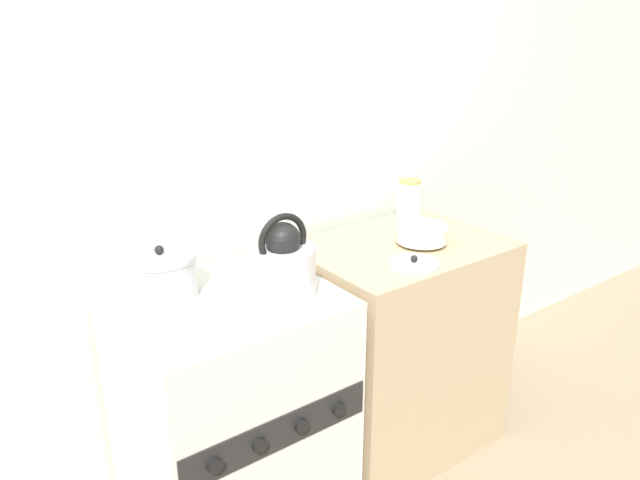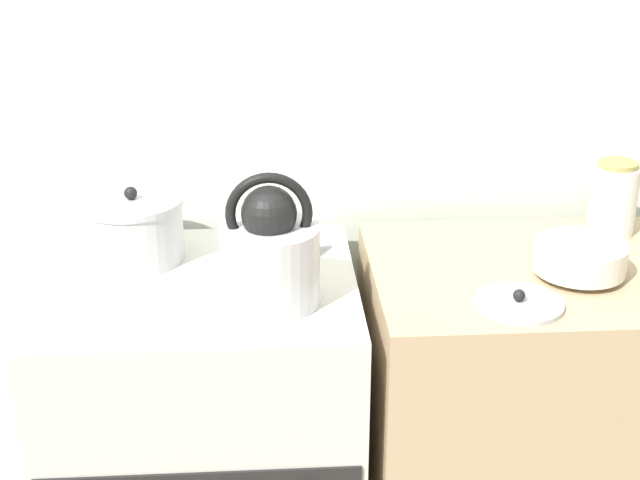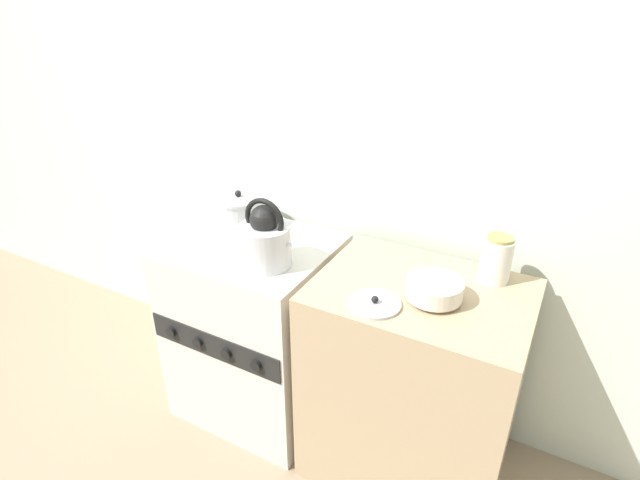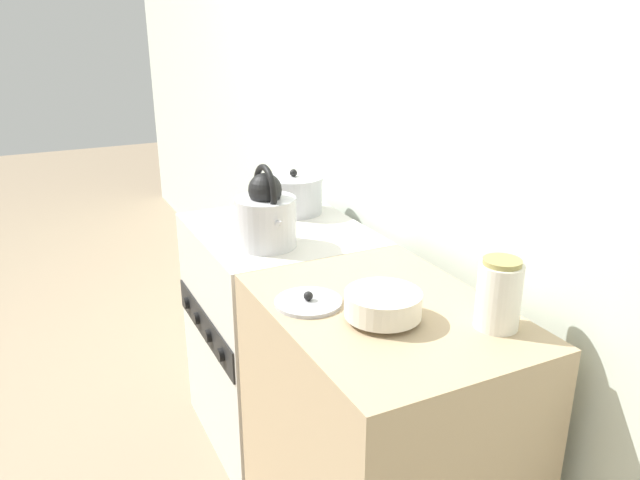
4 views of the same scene
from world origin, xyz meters
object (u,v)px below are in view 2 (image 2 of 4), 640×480
Objects in this scene: stove at (210,449)px; loose_pot_lid at (518,303)px; storage_jar at (613,199)px; enamel_bowl at (580,258)px; kettle at (271,253)px; cooking_pot at (134,229)px.

loose_pot_lid reaches higher than stove.
storage_jar is 0.46m from loose_pot_lid.
enamel_bowl is at bearing 37.86° from loose_pot_lid.
loose_pot_lid is at bearing -8.98° from kettle.
kettle is 0.82m from storage_jar.
kettle is 0.63m from enamel_bowl.
stove is 4.94× the size of storage_jar.
stove is 0.91m from enamel_bowl.
enamel_bowl is at bearing -3.89° from stove.
cooking_pot is 1.26× the size of loose_pot_lid.
kettle is at bearing -37.73° from cooking_pot.
cooking_pot is at bearing 158.50° from loose_pot_lid.
enamel_bowl is at bearing 4.38° from kettle.
kettle reaches higher than cooking_pot.
kettle reaches higher than enamel_bowl.
enamel_bowl is 0.20m from loose_pot_lid.
kettle reaches higher than storage_jar.
kettle reaches higher than stove.
storage_jar reaches higher than loose_pot_lid.
loose_pot_lid is at bearing -131.61° from storage_jar.
kettle is 1.23× the size of cooking_pot.
kettle is 1.58× the size of storage_jar.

